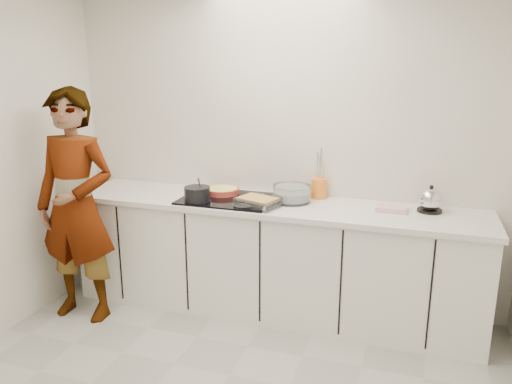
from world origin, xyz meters
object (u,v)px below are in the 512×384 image
(hob, at_px, (228,199))
(cook, at_px, (76,207))
(saucepan, at_px, (197,194))
(kettle, at_px, (430,200))
(mixing_bowl, at_px, (292,194))
(utensil_crock, at_px, (319,188))
(baking_dish, at_px, (258,201))
(tart_dish, at_px, (222,190))

(hob, relative_size, cook, 0.40)
(saucepan, bearing_deg, kettle, 10.30)
(mixing_bowl, relative_size, kettle, 1.41)
(saucepan, bearing_deg, utensil_crock, 26.50)
(utensil_crock, bearing_deg, mixing_bowl, -134.51)
(kettle, height_order, cook, cook)
(baking_dish, distance_m, cook, 1.39)
(baking_dish, bearing_deg, tart_dish, 148.61)
(baking_dish, bearing_deg, saucepan, -175.90)
(saucepan, bearing_deg, cook, -157.54)
(hob, xyz_separation_m, tart_dish, (-0.10, 0.11, 0.03))
(saucepan, relative_size, kettle, 1.20)
(utensil_crock, bearing_deg, baking_dish, -134.00)
(baking_dish, bearing_deg, mixing_bowl, 46.45)
(tart_dish, height_order, mixing_bowl, mixing_bowl)
(baking_dish, bearing_deg, hob, 157.33)
(saucepan, distance_m, mixing_bowl, 0.73)
(mixing_bowl, height_order, utensil_crock, utensil_crock)
(tart_dish, xyz_separation_m, mixing_bowl, (0.58, -0.02, 0.02))
(cook, bearing_deg, mixing_bowl, 19.38)
(utensil_crock, bearing_deg, cook, -155.47)
(utensil_crock, relative_size, cook, 0.09)
(tart_dish, height_order, saucepan, saucepan)
(baking_dish, bearing_deg, kettle, 12.68)
(baking_dish, bearing_deg, cook, -163.84)
(hob, height_order, baking_dish, baking_dish)
(mixing_bowl, xyz_separation_m, cook, (-1.53, -0.60, -0.08))
(mixing_bowl, bearing_deg, saucepan, -160.02)
(utensil_crock, bearing_deg, saucepan, -153.50)
(kettle, distance_m, cook, 2.64)
(baking_dish, distance_m, mixing_bowl, 0.30)
(mixing_bowl, xyz_separation_m, utensil_crock, (0.18, 0.18, 0.02))
(hob, relative_size, tart_dish, 2.19)
(hob, height_order, kettle, kettle)
(hob, bearing_deg, mixing_bowl, 11.01)
(cook, bearing_deg, saucepan, 20.48)
(saucepan, bearing_deg, tart_dish, 69.39)
(kettle, xyz_separation_m, cook, (-2.55, -0.66, -0.10))
(hob, height_order, tart_dish, tart_dish)
(tart_dish, xyz_separation_m, kettle, (1.60, 0.04, 0.05))
(baking_dish, height_order, mixing_bowl, mixing_bowl)
(saucepan, distance_m, kettle, 1.73)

